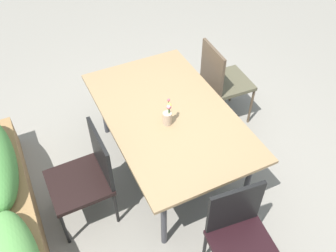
{
  "coord_description": "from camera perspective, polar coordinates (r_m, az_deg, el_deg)",
  "views": [
    {
      "loc": [
        -2.13,
        1.04,
        2.93
      ],
      "look_at": [
        0.01,
        -0.01,
        0.57
      ],
      "focal_mm": 38.95,
      "sensor_mm": 36.0,
      "label": 1
    }
  ],
  "objects": [
    {
      "name": "chair_near_right",
      "position": [
        3.95,
        8.43,
        7.3
      ],
      "size": [
        0.48,
        0.48,
        0.97
      ],
      "rotation": [
        0.0,
        0.0,
        3.09
      ],
      "color": "#4E4A36",
      "rests_on": "ground"
    },
    {
      "name": "planter_box",
      "position": [
        3.29,
        -23.54,
        -13.48
      ],
      "size": [
        2.45,
        0.41,
        0.68
      ],
      "color": "olive",
      "rests_on": "ground"
    },
    {
      "name": "dining_table",
      "position": [
        3.27,
        0.0,
        1.44
      ],
      "size": [
        1.76,
        1.07,
        0.74
      ],
      "color": "#8C704C",
      "rests_on": "ground"
    },
    {
      "name": "chair_end_left",
      "position": [
        2.82,
        11.21,
        -16.37
      ],
      "size": [
        0.5,
        0.5,
        0.88
      ],
      "rotation": [
        0.0,
        0.0,
        1.46
      ],
      "color": "black",
      "rests_on": "ground"
    },
    {
      "name": "chair_far_side",
      "position": [
        3.13,
        -12.56,
        -7.34
      ],
      "size": [
        0.5,
        0.5,
        0.91
      ],
      "rotation": [
        0.0,
        0.0,
        0.01
      ],
      "color": "black",
      "rests_on": "ground"
    },
    {
      "name": "flower_vase",
      "position": [
        3.08,
        -0.06,
        1.56
      ],
      "size": [
        0.08,
        0.08,
        0.26
      ],
      "color": "tan",
      "rests_on": "dining_table"
    },
    {
      "name": "ground_plane",
      "position": [
        3.77,
        -0.02,
        -6.31
      ],
      "size": [
        12.0,
        12.0,
        0.0
      ],
      "primitive_type": "plane",
      "color": "gray"
    }
  ]
}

